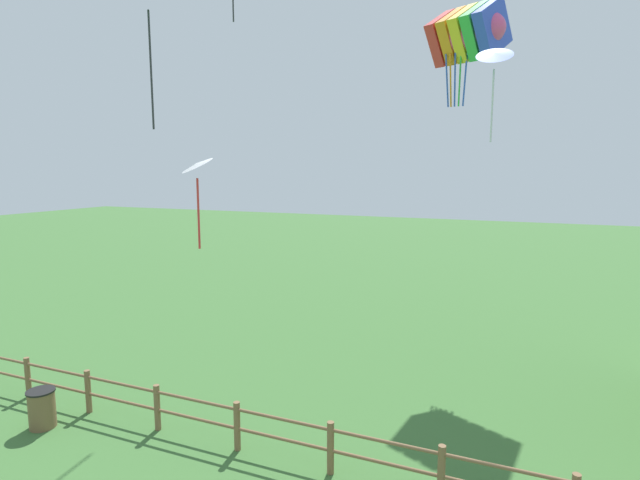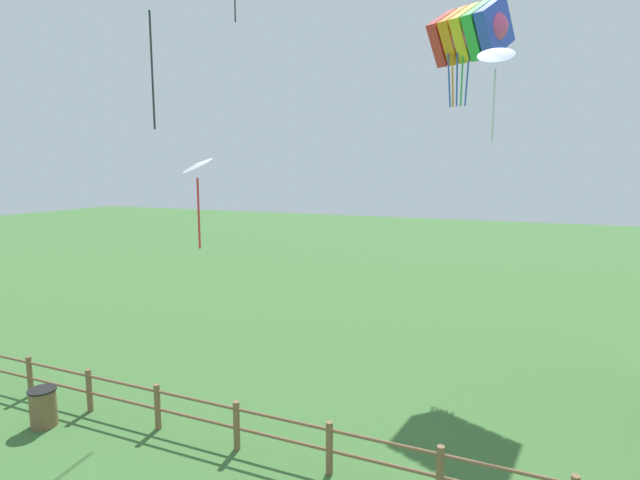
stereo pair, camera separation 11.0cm
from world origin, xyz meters
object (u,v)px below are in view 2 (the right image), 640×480
kite_blue_delta (496,57)px  kite_rainbow_parafoil (470,33)px  trash_bin (43,407)px  kite_white_delta (197,170)px

kite_blue_delta → kite_rainbow_parafoil: bearing=108.0°
kite_rainbow_parafoil → kite_blue_delta: size_ratio=1.32×
kite_rainbow_parafoil → kite_blue_delta: 4.04m
trash_bin → kite_blue_delta: bearing=36.5°
trash_bin → kite_rainbow_parafoil: kite_rainbow_parafoil is taller
trash_bin → kite_rainbow_parafoil: (7.98, 10.30, 9.98)m
kite_blue_delta → kite_white_delta: bearing=-138.3°
kite_blue_delta → kite_white_delta: size_ratio=1.23×
trash_bin → kite_rainbow_parafoil: 16.41m
kite_rainbow_parafoil → kite_blue_delta: kite_rainbow_parafoil is taller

